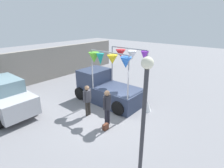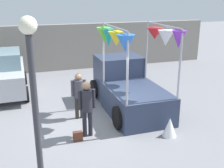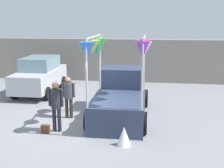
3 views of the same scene
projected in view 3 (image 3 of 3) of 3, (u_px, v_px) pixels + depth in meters
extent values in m
plane|color=slate|center=(75.00, 126.00, 10.24)|extent=(60.00, 60.00, 0.00)
cube|color=#2D3851|center=(118.00, 112.00, 10.24)|extent=(1.90, 2.60, 1.00)
cube|color=#2D3851|center=(123.00, 88.00, 12.08)|extent=(1.80, 1.40, 1.80)
cube|color=#8CB2C6|center=(123.00, 78.00, 11.98)|extent=(1.76, 1.37, 0.60)
cylinder|color=black|center=(103.00, 97.00, 12.66)|extent=(0.22, 0.76, 0.76)
cylinder|color=black|center=(145.00, 98.00, 12.42)|extent=(0.22, 0.76, 0.76)
cylinder|color=black|center=(89.00, 120.00, 9.72)|extent=(0.22, 0.76, 0.76)
cylinder|color=black|center=(144.00, 123.00, 9.47)|extent=(0.22, 0.76, 0.76)
cylinder|color=#A5A5AD|center=(100.00, 63.00, 11.17)|extent=(0.07, 0.07, 2.20)
cylinder|color=#A5A5AD|center=(144.00, 64.00, 10.94)|extent=(0.07, 0.07, 2.20)
cylinder|color=#A5A5AD|center=(87.00, 75.00, 8.81)|extent=(0.07, 0.07, 2.20)
cylinder|color=#A5A5AD|center=(142.00, 76.00, 8.59)|extent=(0.07, 0.07, 2.20)
cylinder|color=#A5A5AD|center=(94.00, 37.00, 9.74)|extent=(0.07, 2.44, 0.07)
cylinder|color=#A5A5AD|center=(144.00, 37.00, 9.52)|extent=(0.07, 2.44, 0.07)
cone|color=blue|center=(87.00, 50.00, 8.81)|extent=(0.73, 0.73, 0.52)
cone|color=purple|center=(143.00, 50.00, 8.58)|extent=(0.56, 0.56, 0.54)
cone|color=yellow|center=(92.00, 47.00, 9.59)|extent=(0.72, 0.72, 0.45)
cone|color=white|center=(143.00, 49.00, 9.38)|extent=(0.57, 0.57, 0.53)
cone|color=teal|center=(97.00, 47.00, 10.39)|extent=(0.42, 0.42, 0.60)
cone|color=red|center=(144.00, 46.00, 10.15)|extent=(0.78, 0.78, 0.42)
cone|color=#66CC33|center=(99.00, 45.00, 10.84)|extent=(0.76, 0.76, 0.55)
cube|color=#B7B7BC|center=(40.00, 78.00, 14.63)|extent=(1.70, 4.00, 0.90)
cube|color=#72939E|center=(40.00, 63.00, 14.59)|extent=(1.50, 2.10, 0.66)
cylinder|color=black|center=(34.00, 81.00, 16.04)|extent=(0.18, 0.64, 0.64)
cylinder|color=black|center=(63.00, 82.00, 15.83)|extent=(0.18, 0.64, 0.64)
cylinder|color=black|center=(14.00, 92.00, 13.63)|extent=(0.18, 0.64, 0.64)
cylinder|color=black|center=(47.00, 94.00, 13.41)|extent=(0.18, 0.64, 0.64)
cylinder|color=black|center=(54.00, 119.00, 9.68)|extent=(0.13, 0.13, 0.84)
cylinder|color=black|center=(59.00, 120.00, 9.65)|extent=(0.13, 0.13, 0.84)
cylinder|color=#26262D|center=(56.00, 99.00, 9.49)|extent=(0.34, 0.34, 0.67)
sphere|color=#997051|center=(55.00, 85.00, 9.39)|extent=(0.25, 0.25, 0.25)
cylinder|color=#26262D|center=(50.00, 97.00, 9.51)|extent=(0.09, 0.09, 0.60)
cylinder|color=#26262D|center=(62.00, 98.00, 9.46)|extent=(0.09, 0.09, 0.60)
cylinder|color=#2D2823|center=(67.00, 108.00, 11.00)|extent=(0.13, 0.13, 0.79)
cylinder|color=#2D2823|center=(71.00, 108.00, 10.98)|extent=(0.13, 0.13, 0.79)
cylinder|color=#3F3F47|center=(68.00, 91.00, 10.83)|extent=(0.34, 0.34, 0.63)
sphere|color=#997051|center=(68.00, 80.00, 10.73)|extent=(0.24, 0.24, 0.24)
cylinder|color=#3F3F47|center=(63.00, 90.00, 10.85)|extent=(0.09, 0.09, 0.56)
cylinder|color=#3F3F47|center=(74.00, 90.00, 10.79)|extent=(0.09, 0.09, 0.56)
cube|color=#592D1E|center=(45.00, 129.00, 9.58)|extent=(0.28, 0.16, 0.28)
cube|color=gray|center=(107.00, 60.00, 17.37)|extent=(18.00, 0.36, 2.60)
cone|color=white|center=(124.00, 136.00, 8.60)|extent=(0.62, 0.62, 0.60)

